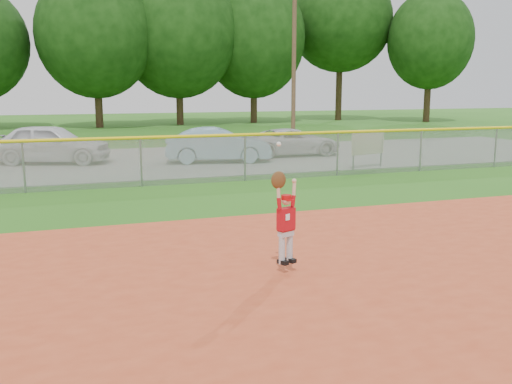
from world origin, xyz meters
TOP-DOWN VIEW (x-y plane):
  - ground at (0.00, 0.00)m, footprint 120.00×120.00m
  - parking_strip at (0.00, 16.00)m, footprint 44.00×10.00m
  - car_white_a at (-2.68, 16.39)m, footprint 4.94×3.18m
  - car_blue at (3.68, 14.62)m, footprint 4.39×2.25m
  - car_white_b at (7.42, 15.79)m, footprint 4.26×1.99m
  - sponsor_sign at (8.51, 11.18)m, footprint 1.57×0.47m
  - outfield_fence at (0.00, 10.00)m, footprint 40.06×0.10m
  - power_lines at (1.00, 22.00)m, footprint 19.40×0.24m
  - tree_line at (0.96, 37.90)m, footprint 62.37×13.00m
  - ballplayer at (1.07, 0.83)m, footprint 0.50×0.28m

SIDE VIEW (x-z plane):
  - ground at x=0.00m, z-range 0.00..0.00m
  - parking_strip at x=0.00m, z-range 0.00..0.03m
  - car_white_b at x=7.42m, z-range 0.03..1.21m
  - car_blue at x=3.68m, z-range 0.03..1.41m
  - car_white_a at x=-2.68m, z-range 0.03..1.59m
  - outfield_fence at x=0.00m, z-range 0.11..1.66m
  - ballplayer at x=1.07m, z-range -0.05..1.94m
  - sponsor_sign at x=8.51m, z-range 0.23..1.67m
  - power_lines at x=1.00m, z-range 0.18..9.18m
  - tree_line at x=0.96m, z-range 0.32..14.75m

